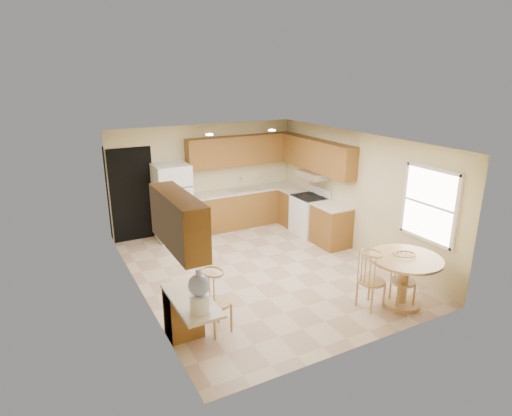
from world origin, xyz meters
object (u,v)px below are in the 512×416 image
dining_table (404,274)px  water_crock (199,292)px  refrigerator (173,202)px  chair_desk (218,298)px  chair_table_b (408,277)px  chair_table_a (376,276)px  stove (309,215)px

dining_table → water_crock: water_crock is taller
refrigerator → chair_desk: bearing=-98.6°
refrigerator → chair_table_b: bearing=-63.4°
chair_table_b → chair_desk: size_ratio=0.90×
chair_desk → water_crock: 0.79m
chair_table_a → chair_desk: size_ratio=0.99×
chair_table_b → stove: bearing=-76.6°
water_crock → chair_desk: bearing=46.6°
dining_table → chair_table_a: size_ratio=1.19×
dining_table → chair_desk: size_ratio=1.17×
chair_table_a → chair_table_b: bearing=61.3°
chair_table_a → refrigerator: bearing=-165.3°
refrigerator → dining_table: bearing=-62.9°
chair_table_a → chair_desk: (-2.46, 0.54, 0.01)m
refrigerator → chair_table_a: 4.87m
chair_table_b → chair_desk: chair_desk is taller
chair_table_a → chair_table_b: (0.49, -0.19, -0.05)m
water_crock → chair_table_a: bearing=-1.3°
chair_table_b → water_crock: (-3.40, 0.26, 0.49)m
stove → water_crock: 5.10m
chair_desk → dining_table: bearing=62.7°
chair_table_a → water_crock: water_crock is taller
stove → chair_table_b: 3.50m
dining_table → chair_table_b: size_ratio=1.30×
chair_table_a → chair_desk: bearing=-110.3°
water_crock → refrigerator: bearing=76.7°
stove → chair_desk: 4.42m
stove → chair_desk: bearing=-141.8°
chair_desk → chair_table_b: bearing=61.2°
stove → chair_desk: stove is taller
chair_table_b → refrigerator: bearing=-41.3°
chair_table_b → water_crock: 3.45m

